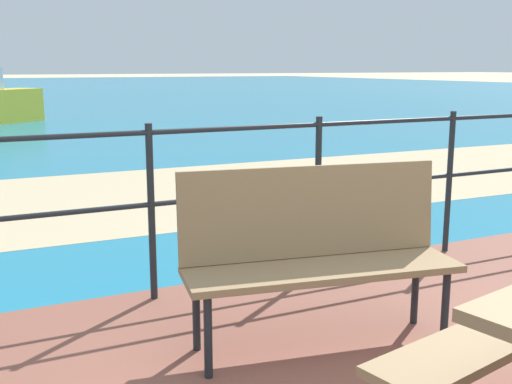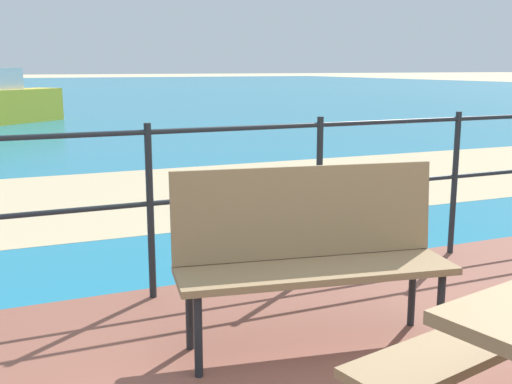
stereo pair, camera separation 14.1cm
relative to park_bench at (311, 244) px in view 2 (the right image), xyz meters
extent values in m
cube|color=teal|center=(0.00, 38.52, -0.59)|extent=(90.00, 90.00, 0.01)
cube|color=tan|center=(0.00, 4.33, -0.59)|extent=(54.04, 4.25, 0.01)
cube|color=#8C704C|center=(0.27, -1.05, -0.09)|extent=(1.54, 0.57, 0.04)
cube|color=#8C704C|center=(-0.01, -0.09, -0.11)|extent=(1.45, 0.63, 0.04)
cube|color=#8C704C|center=(0.02, 0.09, 0.15)|extent=(1.39, 0.30, 0.48)
cylinder|color=#1E2328|center=(-0.65, -0.13, -0.32)|extent=(0.04, 0.04, 0.42)
cylinder|color=#1E2328|center=(-0.60, 0.17, -0.32)|extent=(0.04, 0.04, 0.42)
cylinder|color=#1E2328|center=(0.57, -0.34, -0.32)|extent=(0.04, 0.04, 0.42)
cylinder|color=#1E2328|center=(0.62, -0.04, -0.32)|extent=(0.04, 0.04, 0.42)
cylinder|color=#1E2328|center=(-0.59, 0.96, 0.01)|extent=(0.04, 0.04, 1.09)
cylinder|color=#1E2328|center=(0.59, 0.96, 0.01)|extent=(0.04, 0.04, 1.09)
cylinder|color=#1E2328|center=(1.77, 0.96, 0.01)|extent=(0.04, 0.04, 1.09)
cylinder|color=#1E2328|center=(0.00, 0.96, 0.50)|extent=(5.90, 0.03, 0.03)
cylinder|color=#1E2328|center=(0.00, 0.96, 0.07)|extent=(5.90, 0.03, 0.03)
cube|color=silver|center=(-1.03, 14.83, 0.57)|extent=(1.16, 1.12, 0.56)
camera|label=1|loc=(-1.61, -2.63, 0.89)|focal=43.56mm
camera|label=2|loc=(-1.48, -2.69, 0.89)|focal=43.56mm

